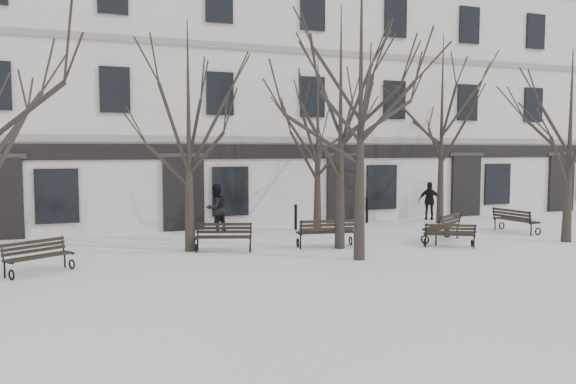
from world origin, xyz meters
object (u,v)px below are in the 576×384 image
tree_3 (570,122)px  bench_1 (327,232)px  tree_2 (361,64)px  bench_0 (38,255)px  bench_2 (449,234)px  bench_3 (224,236)px  bench_4 (444,226)px  tree_1 (341,97)px  bench_5 (515,220)px

tree_3 → bench_1: (-8.22, 1.92, -3.58)m
tree_3 → bench_1: 9.17m
tree_2 → tree_3: bearing=1.5°
tree_2 → bench_0: tree_2 is taller
bench_1 → bench_2: bearing=168.1°
bench_1 → bench_3: bearing=-1.5°
bench_1 → bench_0: bearing=13.9°
tree_3 → bench_2: (-4.49, 0.51, -3.67)m
bench_4 → tree_1: bearing=-31.7°
bench_2 → bench_4: size_ratio=0.83×
tree_3 → bench_0: tree_3 is taller
tree_2 → tree_3: 8.31m
tree_3 → bench_5: size_ratio=3.50×
bench_3 → tree_3: bearing=6.9°
tree_3 → bench_1: size_ratio=3.31×
bench_2 → bench_4: bearing=-89.8°
tree_1 → tree_2: (-0.30, -1.89, 0.77)m
bench_5 → bench_4: bearing=96.3°
tree_2 → bench_3: bearing=140.7°
tree_2 → bench_2: size_ratio=5.38×
tree_2 → tree_3: size_ratio=1.36×
tree_3 → tree_1: bearing=168.0°
bench_2 → bench_5: bench_5 is taller
bench_1 → bench_4: bench_4 is taller
tree_2 → bench_5: bearing=17.7°
bench_2 → bench_3: bearing=12.6°
bench_2 → tree_3: bearing=-158.0°
bench_0 → bench_1: 8.58m
bench_3 → bench_2: bearing=3.3°
bench_1 → tree_2: bearing=100.1°
bench_0 → bench_3: (5.26, 1.36, 0.01)m
tree_1 → bench_0: 9.92m
tree_1 → bench_2: tree_1 is taller
bench_2 → bench_5: 4.81m
tree_1 → bench_1: 4.33m
tree_3 → bench_2: size_ratio=3.95×
tree_2 → bench_0: (-8.59, 1.36, -5.14)m
bench_5 → tree_3: bearing=176.3°
bench_4 → bench_5: (3.84, 0.77, -0.03)m
bench_1 → tree_1: bearing=154.1°
bench_1 → bench_5: (8.17, 0.46, -0.02)m
tree_2 → tree_1: bearing=81.0°
tree_1 → tree_2: size_ratio=0.86×
bench_0 → bench_4: size_ratio=0.87×
tree_1 → bench_2: size_ratio=4.64×
tree_3 → bench_0: size_ratio=3.77×
bench_0 → bench_2: 12.29m
bench_4 → bench_5: 3.92m
bench_2 → bench_3: (-7.01, 2.00, 0.04)m
bench_1 → bench_4: (4.33, -0.31, 0.01)m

